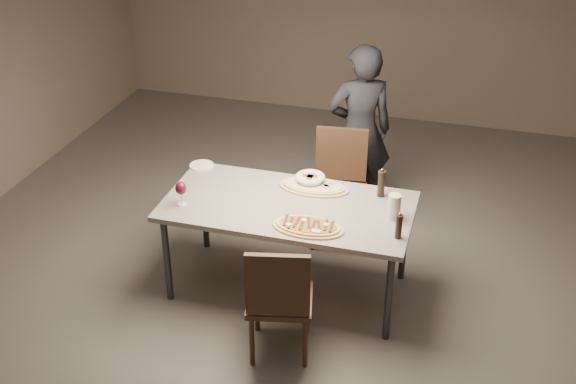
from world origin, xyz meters
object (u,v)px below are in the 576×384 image
(chair_far, at_px, (339,180))
(bread_basket, at_px, (310,179))
(chair_near, at_px, (279,296))
(dining_table, at_px, (288,211))
(zucchini_pizza, at_px, (308,226))
(diner, at_px, (360,132))
(pepper_mill_left, at_px, (399,226))
(ham_pizza, at_px, (314,186))
(carafe, at_px, (394,207))

(chair_far, bearing_deg, bread_basket, 70.89)
(bread_basket, xyz_separation_m, chair_near, (0.08, -1.08, -0.29))
(chair_near, height_order, chair_far, chair_far)
(dining_table, xyz_separation_m, bread_basket, (0.08, 0.32, 0.11))
(zucchini_pizza, bearing_deg, dining_table, 140.37)
(zucchini_pizza, xyz_separation_m, chair_far, (-0.02, 1.14, -0.24))
(chair_far, height_order, diner, diner)
(dining_table, height_order, bread_basket, bread_basket)
(dining_table, distance_m, chair_near, 0.79)
(dining_table, xyz_separation_m, zucchini_pizza, (0.22, -0.28, 0.07))
(pepper_mill_left, bearing_deg, chair_near, -141.88)
(dining_table, relative_size, zucchini_pizza, 3.60)
(diner, bearing_deg, ham_pizza, 58.10)
(dining_table, bearing_deg, diner, 78.25)
(dining_table, height_order, chair_near, chair_near)
(pepper_mill_left, xyz_separation_m, diner, (-0.56, 1.52, -0.06))
(zucchini_pizza, bearing_deg, chair_far, 103.08)
(dining_table, xyz_separation_m, pepper_mill_left, (0.83, -0.22, 0.15))
(zucchini_pizza, xyz_separation_m, chair_near, (-0.07, -0.47, -0.26))
(diner, bearing_deg, chair_far, 57.05)
(bread_basket, relative_size, chair_near, 0.25)
(pepper_mill_left, height_order, chair_near, pepper_mill_left)
(dining_table, bearing_deg, ham_pizza, 66.33)
(carafe, bearing_deg, zucchini_pizza, -151.42)
(chair_far, bearing_deg, pepper_mill_left, 113.48)
(chair_far, bearing_deg, diner, -106.00)
(dining_table, bearing_deg, chair_far, 77.01)
(carafe, bearing_deg, pepper_mill_left, -74.39)
(dining_table, bearing_deg, carafe, 1.04)
(carafe, distance_m, chair_far, 1.06)
(dining_table, distance_m, carafe, 0.78)
(bread_basket, relative_size, carafe, 1.22)
(zucchini_pizza, relative_size, pepper_mill_left, 2.56)
(pepper_mill_left, relative_size, diner, 0.12)
(zucchini_pizza, distance_m, carafe, 0.62)
(dining_table, bearing_deg, pepper_mill_left, -15.15)
(ham_pizza, height_order, bread_basket, bread_basket)
(ham_pizza, bearing_deg, pepper_mill_left, -18.84)
(ham_pizza, bearing_deg, chair_far, 99.23)
(bread_basket, height_order, diner, diner)
(carafe, distance_m, diner, 1.38)
(dining_table, xyz_separation_m, carafe, (0.76, 0.01, 0.15))
(dining_table, height_order, chair_far, chair_far)
(carafe, distance_m, chair_near, 1.03)
(ham_pizza, distance_m, diner, 1.03)
(chair_near, bearing_deg, carafe, 39.06)
(chair_near, bearing_deg, dining_table, 89.13)
(bread_basket, xyz_separation_m, carafe, (0.68, -0.31, 0.04))
(chair_far, bearing_deg, ham_pizza, 75.85)
(pepper_mill_left, xyz_separation_m, chair_far, (-0.63, 1.09, -0.31))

